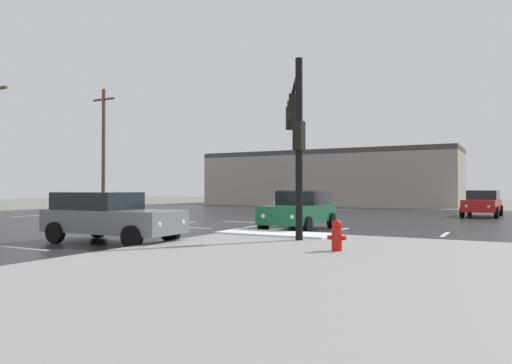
{
  "coord_description": "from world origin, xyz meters",
  "views": [
    {
      "loc": [
        12.19,
        -18.66,
        1.72
      ],
      "look_at": [
        -1.05,
        5.72,
        2.1
      ],
      "focal_mm": 33.18,
      "sensor_mm": 36.0,
      "label": 1
    }
  ],
  "objects": [
    {
      "name": "fire_hydrant",
      "position": [
        8.27,
        -7.16,
        0.54
      ],
      "size": [
        0.48,
        0.26,
        0.79
      ],
      "color": "red",
      "rests_on": "sidewalk_corner"
    },
    {
      "name": "sidewalk_corner",
      "position": [
        12.0,
        -12.0,
        0.07
      ],
      "size": [
        18.0,
        18.0,
        0.14
      ],
      "primitive_type": "cube",
      "color": "gray",
      "rests_on": "ground_plane"
    },
    {
      "name": "traffic_signal_mast",
      "position": [
        5.47,
        -3.4,
        4.05
      ],
      "size": [
        3.05,
        5.78,
        5.59
      ],
      "rotation": [
        0.0,
        0.0,
        2.04
      ],
      "color": "black",
      "rests_on": "sidewalk_corner"
    },
    {
      "name": "sedan_red",
      "position": [
        10.59,
        13.24,
        0.85
      ],
      "size": [
        2.23,
        4.62,
        1.58
      ],
      "rotation": [
        0.0,
        0.0,
        -1.63
      ],
      "color": "#B21919",
      "rests_on": "road_asphalt"
    },
    {
      "name": "sedan_green",
      "position": [
        4.51,
        -0.66,
        0.85
      ],
      "size": [
        2.19,
        4.6,
        1.58
      ],
      "rotation": [
        0.0,
        0.0,
        -1.52
      ],
      "color": "#195933",
      "rests_on": "road_asphalt"
    },
    {
      "name": "ground_plane",
      "position": [
        0.0,
        0.0,
        0.0
      ],
      "size": [
        120.0,
        120.0,
        0.0
      ],
      "primitive_type": "plane",
      "color": "slate"
    },
    {
      "name": "sedan_grey",
      "position": [
        0.98,
        -7.76,
        0.85
      ],
      "size": [
        4.59,
        2.16,
        1.58
      ],
      "rotation": [
        0.0,
        0.0,
        0.04
      ],
      "color": "slate",
      "rests_on": "road_asphalt"
    },
    {
      "name": "strip_building_background",
      "position": [
        -4.95,
        28.91,
        2.8
      ],
      "size": [
        26.15,
        8.0,
        5.59
      ],
      "color": "gray",
      "rests_on": "ground_plane"
    },
    {
      "name": "sedan_white",
      "position": [
        1.03,
        7.49,
        0.85
      ],
      "size": [
        2.29,
        4.64,
        1.58
      ],
      "rotation": [
        0.0,
        0.0,
        1.64
      ],
      "color": "white",
      "rests_on": "road_asphalt"
    },
    {
      "name": "utility_pole_far",
      "position": [
        -15.89,
        8.06,
        4.96
      ],
      "size": [
        2.2,
        0.28,
        9.49
      ],
      "color": "brown",
      "rests_on": "ground_plane"
    },
    {
      "name": "lane_markings",
      "position": [
        1.2,
        -1.38,
        0.02
      ],
      "size": [
        36.15,
        36.15,
        0.01
      ],
      "color": "silver",
      "rests_on": "road_asphalt"
    },
    {
      "name": "road_asphalt",
      "position": [
        0.0,
        0.0,
        0.01
      ],
      "size": [
        44.0,
        44.0,
        0.02
      ],
      "primitive_type": "cube",
      "color": "#232326",
      "rests_on": "ground_plane"
    },
    {
      "name": "snow_strip_curbside",
      "position": [
        5.0,
        -4.0,
        0.17
      ],
      "size": [
        4.0,
        1.6,
        0.06
      ],
      "primitive_type": "cube",
      "color": "white",
      "rests_on": "sidewalk_corner"
    }
  ]
}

